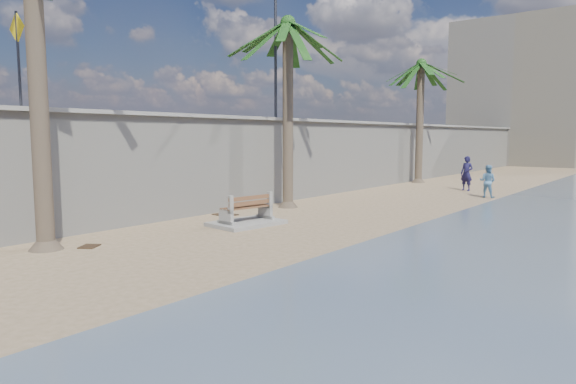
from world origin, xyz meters
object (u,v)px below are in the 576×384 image
Objects in this scene: bench_far at (246,212)px; person_a at (467,171)px; palm_back at (421,65)px; person_b at (488,180)px; palm_mid at (288,25)px.

bench_far is 14.87m from person_a.
palm_back is 7.68m from person_a.
palm_back reaches higher than person_b.
bench_far is at bearing -87.01° from person_a.
bench_far is 0.30× the size of palm_back.
palm_back is (-1.97, 17.52, 6.62)m from bench_far.
palm_mid is 13.50m from palm_back.
bench_far is at bearing 73.71° from person_b.
person_b is at bearing 73.06° from bench_far.
palm_back reaches higher than bench_far.
person_a reaches higher than bench_far.
palm_mid reaches higher than bench_far.
bench_far is 18.84m from palm_back.
palm_mid is 4.81× the size of person_b.
person_a is (3.91, -2.79, -6.00)m from palm_back.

